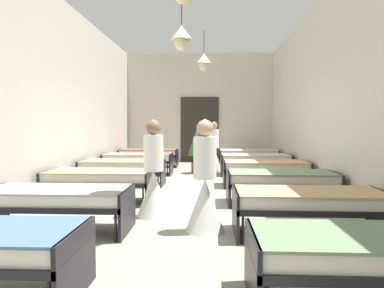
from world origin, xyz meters
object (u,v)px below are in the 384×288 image
nurse_far_aisle (214,154)px  bed_left_row_2 (99,178)px  bed_left_row_5 (149,153)px  nurse_near_aisle (154,182)px  bed_right_row_5 (248,154)px  bed_right_row_1 (309,201)px  bed_left_row_4 (138,159)px  nurse_mid_aisle (205,192)px  bed_right_row_4 (255,159)px  bed_right_row_3 (265,167)px  bed_left_row_1 (57,199)px  bed_left_row_3 (123,166)px  bed_right_row_2 (281,179)px  potted_plant (196,146)px  bed_right_row_0 (374,251)px

nurse_far_aisle → bed_left_row_2: bearing=-87.2°
bed_left_row_5 → nurse_near_aisle: size_ratio=1.28×
bed_left_row_2 → bed_right_row_5: bearing=58.4°
bed_right_row_1 → nurse_far_aisle: bearing=100.8°
bed_left_row_5 → bed_left_row_4: bearing=-90.0°
nurse_mid_aisle → nurse_far_aisle: size_ratio=1.00×
bed_right_row_4 → bed_right_row_3: bearing=-90.0°
bed_left_row_1 → nurse_far_aisle: 6.29m
bed_right_row_1 → nurse_far_aisle: size_ratio=1.28×
bed_left_row_3 → bed_right_row_5: 4.80m
bed_left_row_4 → nurse_near_aisle: size_ratio=1.28×
bed_right_row_2 → potted_plant: bearing=113.1°
bed_left_row_2 → bed_left_row_5: bearing=90.0°
bed_left_row_5 → potted_plant: potted_plant is taller
bed_right_row_2 → bed_left_row_4: size_ratio=1.00×
bed_left_row_2 → nurse_mid_aisle: bearing=-40.6°
bed_right_row_0 → nurse_mid_aisle: nurse_mid_aisle is taller
bed_left_row_2 → bed_left_row_4: 3.53m
bed_right_row_0 → bed_right_row_3: same height
nurse_near_aisle → bed_left_row_5: bearing=41.0°
bed_left_row_5 → bed_right_row_3: bearing=-47.3°
bed_right_row_0 → bed_right_row_1: (0.00, 1.76, 0.00)m
bed_right_row_0 → bed_left_row_1: (-3.26, 1.76, 0.00)m
bed_right_row_1 → potted_plant: 5.84m
bed_left_row_5 → bed_right_row_2: bearing=-58.4°
bed_right_row_1 → bed_right_row_2: (0.00, 1.76, 0.00)m
bed_right_row_1 → bed_left_row_3: size_ratio=1.00×
bed_right_row_2 → nurse_mid_aisle: 2.13m
bed_left_row_5 → bed_right_row_0: bearing=-69.7°
bed_right_row_0 → nurse_mid_aisle: (-1.32, 1.87, 0.09)m
bed_right_row_2 → potted_plant: size_ratio=1.50×
bed_left_row_4 → nurse_near_aisle: bearing=-75.6°
nurse_mid_aisle → potted_plant: size_ratio=1.18×
nurse_near_aisle → potted_plant: (0.48, 4.78, 0.26)m
bed_left_row_3 → bed_right_row_3: bearing=0.0°
bed_right_row_0 → bed_right_row_5: bearing=90.0°
bed_left_row_3 → bed_right_row_3: size_ratio=1.00×
bed_right_row_1 → bed_left_row_3: bearing=132.7°
nurse_near_aisle → potted_plant: nurse_near_aisle is taller
bed_right_row_0 → nurse_near_aisle: bearing=129.3°
bed_left_row_1 → bed_right_row_5: 7.77m
bed_left_row_4 → potted_plant: potted_plant is taller
bed_left_row_2 → bed_right_row_1: bearing=-28.4°
bed_left_row_1 → potted_plant: size_ratio=1.50×
bed_right_row_5 → nurse_far_aisle: 1.61m
bed_left_row_1 → nurse_far_aisle: (2.13, 5.91, 0.09)m
bed_left_row_2 → nurse_mid_aisle: nurse_mid_aisle is taller
potted_plant → bed_left_row_3: bearing=-128.2°
bed_right_row_4 → bed_right_row_5: (0.00, 1.76, 0.00)m
bed_left_row_2 → bed_left_row_4: same height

